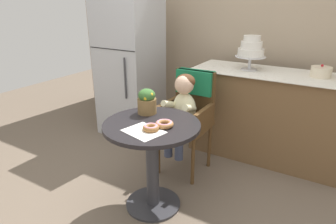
% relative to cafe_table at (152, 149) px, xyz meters
% --- Properties ---
extents(ground_plane, '(8.00, 8.00, 0.00)m').
position_rel_cafe_table_xyz_m(ground_plane, '(0.00, 0.00, -0.51)').
color(ground_plane, '#6B5B4C').
extents(back_wall, '(4.80, 0.10, 2.70)m').
position_rel_cafe_table_xyz_m(back_wall, '(0.00, 1.85, 0.84)').
color(back_wall, tan).
rests_on(back_wall, ground).
extents(cafe_table, '(0.72, 0.72, 0.72)m').
position_rel_cafe_table_xyz_m(cafe_table, '(0.00, 0.00, 0.00)').
color(cafe_table, black).
rests_on(cafe_table, ground).
extents(wicker_chair, '(0.42, 0.45, 0.95)m').
position_rel_cafe_table_xyz_m(wicker_chair, '(-0.04, 0.70, 0.13)').
color(wicker_chair, brown).
rests_on(wicker_chair, ground).
extents(seated_child, '(0.27, 0.32, 0.73)m').
position_rel_cafe_table_xyz_m(seated_child, '(-0.04, 0.54, 0.17)').
color(seated_child, beige).
rests_on(seated_child, ground).
extents(paper_napkin, '(0.30, 0.26, 0.00)m').
position_rel_cafe_table_xyz_m(paper_napkin, '(0.03, -0.15, 0.21)').
color(paper_napkin, white).
rests_on(paper_napkin, cafe_table).
extents(donut_front, '(0.12, 0.12, 0.04)m').
position_rel_cafe_table_xyz_m(donut_front, '(0.07, -0.11, 0.23)').
color(donut_front, '#936033').
rests_on(donut_front, cafe_table).
extents(donut_mid, '(0.13, 0.13, 0.04)m').
position_rel_cafe_table_xyz_m(donut_mid, '(0.11, -0.00, 0.23)').
color(donut_mid, '#AD7542').
rests_on(donut_mid, cafe_table).
extents(flower_vase, '(0.15, 0.15, 0.20)m').
position_rel_cafe_table_xyz_m(flower_vase, '(-0.15, 0.16, 0.31)').
color(flower_vase, brown).
rests_on(flower_vase, cafe_table).
extents(display_counter, '(1.56, 0.62, 0.90)m').
position_rel_cafe_table_xyz_m(display_counter, '(0.55, 1.30, -0.05)').
color(display_counter, brown).
rests_on(display_counter, ground).
extents(tiered_cake_stand, '(0.30, 0.30, 0.34)m').
position_rel_cafe_table_xyz_m(tiered_cake_stand, '(0.31, 1.30, 0.60)').
color(tiered_cake_stand, silver).
rests_on(tiered_cake_stand, display_counter).
extents(round_layer_cake, '(0.18, 0.18, 0.12)m').
position_rel_cafe_table_xyz_m(round_layer_cake, '(0.96, 1.35, 0.44)').
color(round_layer_cake, beige).
rests_on(round_layer_cake, display_counter).
extents(refrigerator, '(0.64, 0.63, 1.70)m').
position_rel_cafe_table_xyz_m(refrigerator, '(-1.05, 1.10, 0.34)').
color(refrigerator, '#B7BABF').
rests_on(refrigerator, ground).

